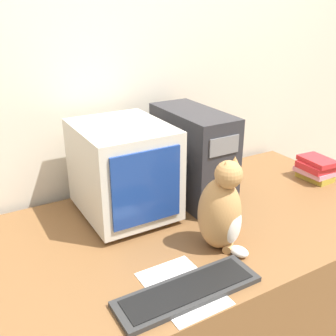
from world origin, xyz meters
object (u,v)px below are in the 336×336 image
Objects in this scene: book_stack at (316,168)px; pen at (145,292)px; computer_tower at (192,155)px; keyboard at (188,291)px; cat at (222,211)px; crt_monitor at (123,170)px.

pen is at bearing -163.97° from book_stack.
computer_tower is 0.94× the size of keyboard.
computer_tower reaches higher than keyboard.
cat reaches higher than book_stack.
crt_monitor is at bearing 97.99° from cat.
book_stack is at bearing 21.10° from keyboard.
crt_monitor reaches higher than keyboard.
book_stack is at bearing 16.03° from pen.
computer_tower is 0.76m from pen.
cat is 0.41m from pen.
cat is 1.92× the size of book_stack.
computer_tower is 0.73m from keyboard.
keyboard is (-0.40, -0.58, -0.20)m from computer_tower.
crt_monitor is 0.96× the size of computer_tower.
computer_tower reaches higher than crt_monitor.
computer_tower is at bearing 52.77° from cat.
crt_monitor is at bearing 72.41° from pen.
pen is at bearing 149.02° from keyboard.
keyboard is at bearing -124.22° from computer_tower.
computer_tower reaches higher than pen.
book_stack is 1.25× the size of pen.
pen is (-0.12, 0.07, -0.01)m from keyboard.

